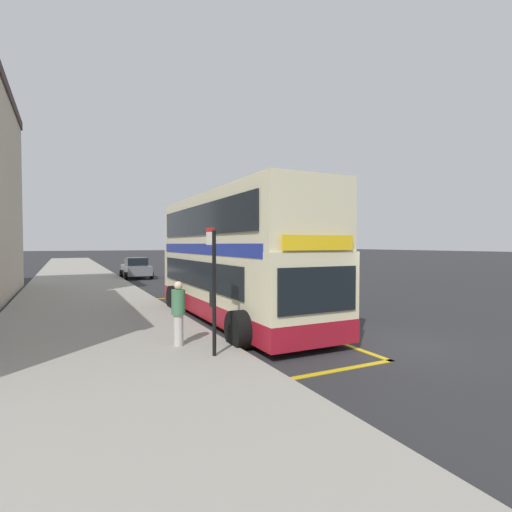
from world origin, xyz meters
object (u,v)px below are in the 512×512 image
object	(u,v)px
bus_stop_sign	(213,281)
parked_car_navy_behind	(206,263)
pedestrian_waiting_near_sign	(178,311)
double_decker_bus	(234,262)
parked_car_grey_far	(136,268)

from	to	relation	value
bus_stop_sign	parked_car_navy_behind	bearing A→B (deg)	71.28
pedestrian_waiting_near_sign	double_decker_bus	bearing A→B (deg)	47.77
parked_car_navy_behind	pedestrian_waiting_near_sign	size ratio (longest dim) A/B	2.60
bus_stop_sign	parked_car_navy_behind	world-z (taller)	bus_stop_sign
double_decker_bus	pedestrian_waiting_near_sign	xyz separation A→B (m)	(-2.84, -3.13, -1.05)
bus_stop_sign	parked_car_grey_far	xyz separation A→B (m)	(1.95, 22.89, -1.03)
double_decker_bus	pedestrian_waiting_near_sign	world-z (taller)	double_decker_bus
parked_car_navy_behind	pedestrian_waiting_near_sign	distance (m)	29.19
double_decker_bus	parked_car_navy_behind	bearing A→B (deg)	73.18
parked_car_grey_far	pedestrian_waiting_near_sign	world-z (taller)	pedestrian_waiting_near_sign
parked_car_navy_behind	pedestrian_waiting_near_sign	xyz separation A→B (m)	(-10.16, -27.36, 0.21)
bus_stop_sign	double_decker_bus	bearing A→B (deg)	61.35
double_decker_bus	bus_stop_sign	xyz separation A→B (m)	(-2.34, -4.28, -0.23)
double_decker_bus	parked_car_navy_behind	size ratio (longest dim) A/B	2.44
double_decker_bus	bus_stop_sign	distance (m)	4.88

